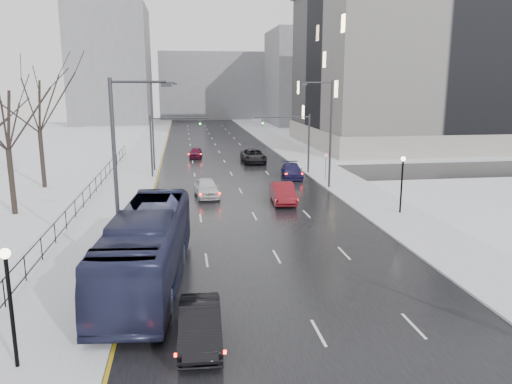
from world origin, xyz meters
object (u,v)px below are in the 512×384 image
bus (147,248)px  sedan_right_far (292,171)px  lamppost_l (9,291)px  sedan_right_cross (253,156)px  mast_signal_left (161,139)px  streetlight_r_mid (328,129)px  tree_park_d (15,215)px  sedan_center_near (206,188)px  sedan_center_far (196,153)px  streetlight_l_far (155,121)px  sedan_right_near (283,193)px  lamppost_r_mid (402,176)px  streetlight_l_near (120,170)px  sedan_left_near (200,325)px  mast_signal_right (299,137)px  no_uturn_sign (326,158)px  tree_park_e (45,188)px

bus → sedan_right_far: 29.82m
lamppost_l → sedan_right_cross: 46.80m
mast_signal_left → sedan_right_cross: (10.83, 8.45, -3.24)m
streetlight_r_mid → lamppost_l: streetlight_r_mid is taller
tree_park_d → sedan_center_near: (14.58, 4.02, 0.85)m
lamppost_l → sedan_center_far: size_ratio=1.08×
bus → streetlight_l_far: bearing=97.3°
sedan_center_far → sedan_right_near: bearing=-71.7°
lamppost_r_mid → bus: (-17.98, -10.88, -1.06)m
streetlight_r_mid → streetlight_l_far: size_ratio=1.00×
streetlight_l_near → mast_signal_left: streetlight_l_near is taller
sedan_left_near → streetlight_l_near: bearing=117.9°
bus → sedan_right_cross: 38.78m
sedan_right_near → sedan_right_cross: bearing=92.1°
sedan_right_far → lamppost_r_mid: bearing=-67.0°
lamppost_r_mid → sedan_right_near: (-8.06, 4.92, -2.08)m
mast_signal_right → sedan_right_far: size_ratio=1.30×
mast_signal_left → sedan_center_near: bearing=-67.6°
streetlight_l_far → sedan_right_cross: 13.36m
streetlight_l_far → lamppost_l: streetlight_l_far is taller
streetlight_l_near → sedan_center_near: (4.95, 18.02, -4.77)m
mast_signal_right → sedan_center_far: size_ratio=1.64×
mast_signal_right → bus: bearing=-116.4°
mast_signal_left → sedan_center_near: size_ratio=1.37×
streetlight_l_far → lamppost_l: bearing=-94.1°
sedan_right_cross → no_uturn_sign: bearing=-65.2°
sedan_right_near → sedan_center_far: size_ratio=1.27×
sedan_center_far → lamppost_r_mid: bearing=-60.6°
no_uturn_sign → sedan_right_near: no_uturn_sign is taller
tree_park_d → bus: 18.49m
tree_park_e → sedan_right_near: bearing=-23.2°
bus → sedan_right_cross: (10.48, 37.32, -1.02)m
sedan_left_near → sedan_center_near: bearing=88.4°
mast_signal_left → sedan_right_cross: 14.11m
no_uturn_sign → sedan_center_near: 13.86m
lamppost_l → sedan_right_near: (13.94, 22.92, -2.08)m
tree_park_d → streetlight_r_mid: streetlight_r_mid is taller
streetlight_r_mid → sedan_right_near: bearing=-135.8°
no_uturn_sign → sedan_right_near: 11.12m
lamppost_r_mid → sedan_center_near: bearing=150.6°
streetlight_r_mid → bus: size_ratio=0.75×
streetlight_l_far → sedan_left_near: bearing=-84.9°
mast_signal_right → sedan_center_far: bearing=128.4°
tree_park_e → streetlight_r_mid: bearing=-8.6°
streetlight_l_near → streetlight_l_far: same height
streetlight_r_mid → no_uturn_sign: (1.03, 4.00, -3.32)m
streetlight_l_near → lamppost_r_mid: 21.78m
tree_park_d → bus: tree_park_d is taller
streetlight_l_far → sedan_right_near: 20.92m
sedan_right_cross → sedan_center_far: 8.72m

